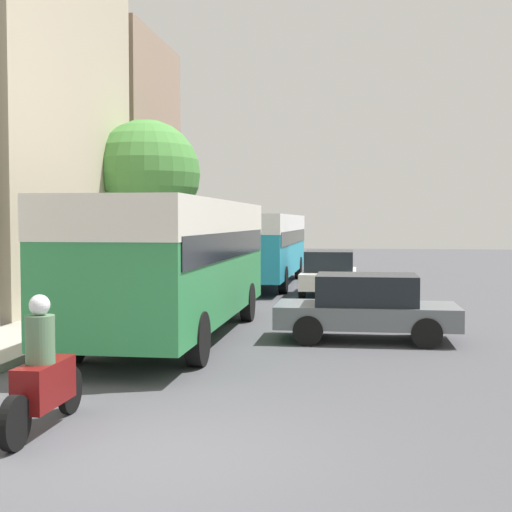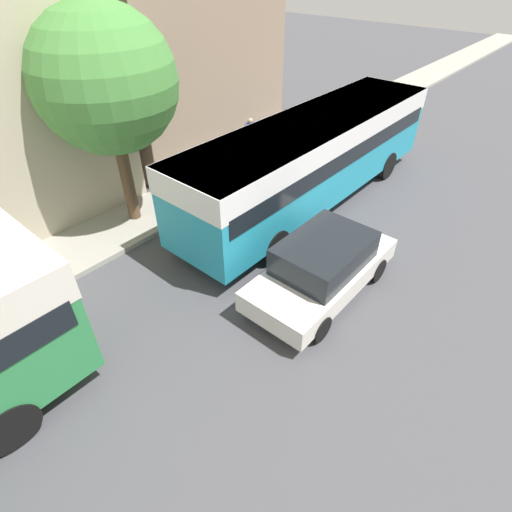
% 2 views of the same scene
% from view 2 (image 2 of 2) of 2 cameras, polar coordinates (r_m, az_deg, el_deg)
% --- Properties ---
extents(building_far_terrace, '(5.15, 7.14, 10.36)m').
position_cam_2_polar(building_far_terrace, '(17.60, -12.00, 31.26)').
color(building_far_terrace, gray).
rests_on(building_far_terrace, ground_plane).
extents(bus_following, '(2.55, 10.91, 2.88)m').
position_cam_2_polar(bus_following, '(13.31, 8.32, 14.78)').
color(bus_following, teal).
rests_on(bus_following, ground_plane).
extents(car_crossing, '(1.95, 4.33, 1.58)m').
position_cam_2_polar(car_crossing, '(9.96, 9.51, -1.43)').
color(car_crossing, silver).
rests_on(car_crossing, ground_plane).
extents(pedestrian_near_curb, '(0.44, 0.44, 1.60)m').
position_cam_2_polar(pedestrian_near_curb, '(16.60, -0.79, 16.48)').
color(pedestrian_near_curb, '#232838').
rests_on(pedestrian_near_curb, sidewalk).
extents(street_tree, '(3.77, 3.77, 6.01)m').
position_cam_2_polar(street_tree, '(11.90, -20.68, 22.26)').
color(street_tree, brown).
rests_on(street_tree, sidewalk).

